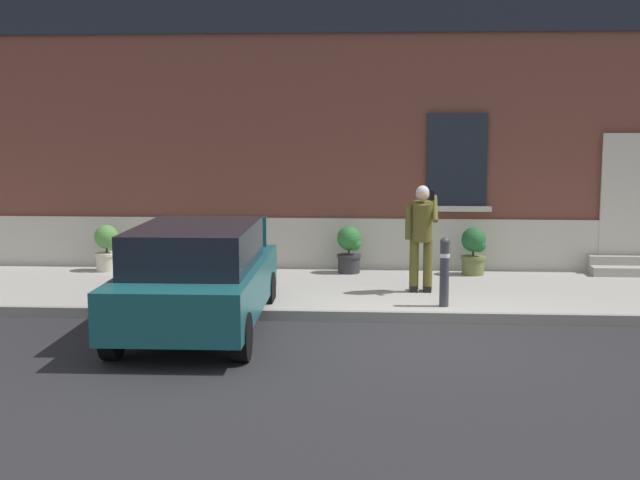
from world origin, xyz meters
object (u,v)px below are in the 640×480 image
(bollard_near_person, at_px, (445,269))
(planter_terracotta, at_px, (227,248))
(person_on_phone, at_px, (422,231))
(planter_cream, at_px, (107,247))
(bollard_far_left, at_px, (221,267))
(planter_charcoal, at_px, (349,248))
(hatchback_car_teal, at_px, (198,276))
(planter_olive, at_px, (474,250))

(bollard_near_person, xyz_separation_m, planter_terracotta, (-3.74, 2.67, -0.11))
(person_on_phone, height_order, planter_cream, person_on_phone)
(bollard_far_left, relative_size, planter_charcoal, 1.22)
(bollard_near_person, xyz_separation_m, planter_cream, (-5.98, 2.68, -0.11))
(hatchback_car_teal, height_order, planter_terracotta, hatchback_car_teal)
(person_on_phone, distance_m, planter_cream, 5.95)
(planter_cream, distance_m, planter_olive, 6.73)
(bollard_near_person, bearing_deg, planter_terracotta, 144.47)
(bollard_near_person, relative_size, planter_charcoal, 1.22)
(planter_cream, bearing_deg, person_on_phone, -16.31)
(planter_cream, bearing_deg, planter_terracotta, -0.29)
(bollard_far_left, relative_size, planter_olive, 1.22)
(planter_terracotta, height_order, planter_olive, same)
(bollard_near_person, distance_m, planter_cream, 6.55)
(hatchback_car_teal, bearing_deg, bollard_far_left, 85.41)
(hatchback_car_teal, distance_m, planter_olive, 5.76)
(person_on_phone, bearing_deg, planter_terracotta, 154.31)
(hatchback_car_teal, bearing_deg, planter_olive, 43.04)
(hatchback_car_teal, bearing_deg, planter_cream, 122.99)
(hatchback_car_teal, distance_m, planter_cream, 4.64)
(hatchback_car_teal, height_order, bollard_near_person, hatchback_car_teal)
(planter_cream, bearing_deg, hatchback_car_teal, -57.01)
(hatchback_car_teal, xyz_separation_m, bollard_far_left, (0.10, 1.21, -0.08))
(bollard_near_person, distance_m, planter_terracotta, 4.59)
(bollard_far_left, height_order, planter_olive, bollard_far_left)
(planter_charcoal, bearing_deg, bollard_near_person, -61.57)
(bollard_far_left, xyz_separation_m, planter_charcoal, (1.86, 2.76, -0.11))
(planter_terracotta, bearing_deg, bollard_far_left, -81.91)
(person_on_phone, bearing_deg, planter_olive, 58.48)
(hatchback_car_teal, relative_size, person_on_phone, 2.35)
(bollard_far_left, relative_size, person_on_phone, 0.60)
(hatchback_car_teal, relative_size, planter_terracotta, 4.75)
(bollard_near_person, distance_m, person_on_phone, 1.14)
(bollard_far_left, distance_m, planter_terracotta, 2.70)
(planter_terracotta, relative_size, planter_charcoal, 1.00)
(planter_charcoal, bearing_deg, planter_cream, -179.02)
(hatchback_car_teal, height_order, bollard_far_left, hatchback_car_teal)
(hatchback_car_teal, relative_size, planter_charcoal, 4.75)
(planter_terracotta, bearing_deg, planter_charcoal, 2.26)
(bollard_far_left, relative_size, planter_cream, 1.22)
(bollard_near_person, height_order, planter_charcoal, bollard_near_person)
(hatchback_car_teal, relative_size, bollard_far_left, 3.91)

